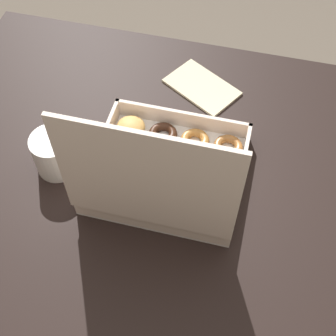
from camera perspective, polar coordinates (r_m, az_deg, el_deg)
The scene contains 5 objects.
ground_plane at distance 1.62m, azimuth -2.04°, elevation -15.03°, with size 8.00×8.00×0.00m, color #6B6054.
dining_table at distance 1.07m, azimuth -2.99°, elevation -3.85°, with size 1.03×0.88×0.71m.
donut_box at distance 0.92m, azimuth -0.67°, elevation -0.43°, with size 0.31×0.28×0.30m.
coffee_mug at distance 0.98m, azimuth -13.68°, elevation 1.79°, with size 0.09×0.09×0.09m.
paper_napkin at distance 1.14m, azimuth 4.14°, elevation 9.82°, with size 0.20×0.18×0.01m.
Camera 1 is at (-0.19, 0.52, 1.52)m, focal length 50.00 mm.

